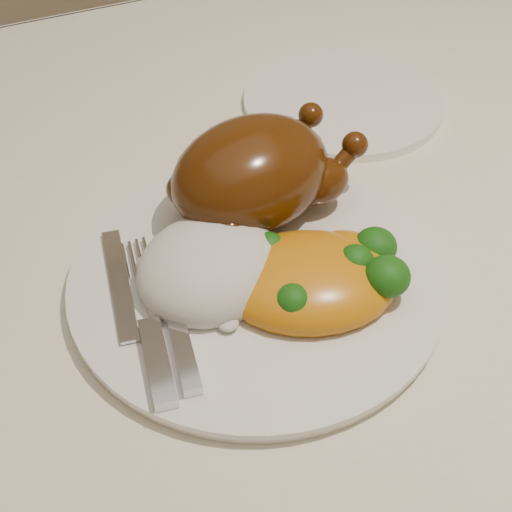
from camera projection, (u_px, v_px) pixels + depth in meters
name	position (u px, v px, depth m)	size (l,w,h in m)	color
dining_table	(269.00, 296.00, 0.74)	(1.60, 0.90, 0.76)	brown
tablecloth	(270.00, 244.00, 0.68)	(1.73, 1.03, 0.18)	beige
dinner_plate	(256.00, 279.00, 0.60)	(0.31, 0.31, 0.01)	silver
side_plate	(343.00, 101.00, 0.81)	(0.22, 0.22, 0.01)	silver
roast_chicken	(255.00, 173.00, 0.62)	(0.19, 0.14, 0.10)	#4C2708
rice_mound	(210.00, 268.00, 0.58)	(0.16, 0.15, 0.07)	silver
mac_and_cheese	(319.00, 276.00, 0.58)	(0.17, 0.16, 0.05)	orange
cutlery	(156.00, 329.00, 0.54)	(0.06, 0.20, 0.01)	silver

